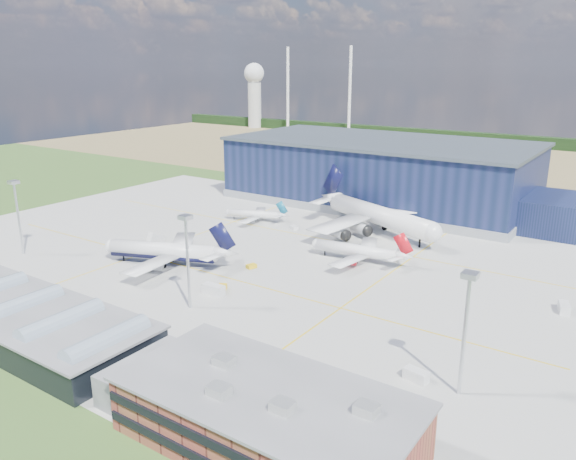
{
  "coord_description": "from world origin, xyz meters",
  "views": [
    {
      "loc": [
        99.0,
        -118.85,
        56.1
      ],
      "look_at": [
        5.92,
        17.65,
        7.09
      ],
      "focal_mm": 35.0,
      "sensor_mm": 36.0,
      "label": 1
    }
  ],
  "objects_px": {
    "light_mast_center": "(187,247)",
    "gse_cart_a": "(362,252)",
    "hangar": "(386,175)",
    "airliner_navy": "(163,242)",
    "car_a": "(367,425)",
    "gse_van_a": "(213,290)",
    "airliner_red": "(356,244)",
    "ops_building": "(267,417)",
    "gse_tug_c": "(386,224)",
    "airliner_widebody": "(380,206)",
    "gse_cart_b": "(294,228)",
    "gse_tug_a": "(222,288)",
    "gse_van_b": "(564,308)",
    "light_mast_east": "(466,314)",
    "airstair": "(156,243)",
    "gse_van_c": "(416,375)",
    "gse_tug_b": "(251,266)",
    "light_mast_west": "(17,205)",
    "airliner_regional": "(253,210)",
    "car_b": "(378,429)"
  },
  "relations": [
    {
      "from": "gse_van_c",
      "to": "airliner_navy",
      "type": "bearing_deg",
      "value": 87.96
    },
    {
      "from": "airliner_navy",
      "to": "car_a",
      "type": "distance_m",
      "value": 91.18
    },
    {
      "from": "ops_building",
      "to": "light_mast_west",
      "type": "height_order",
      "value": "light_mast_west"
    },
    {
      "from": "airliner_red",
      "to": "airliner_widebody",
      "type": "distance_m",
      "value": 30.73
    },
    {
      "from": "airliner_regional",
      "to": "car_a",
      "type": "height_order",
      "value": "airliner_regional"
    },
    {
      "from": "light_mast_center",
      "to": "light_mast_east",
      "type": "height_order",
      "value": "same"
    },
    {
      "from": "ops_building",
      "to": "gse_tug_c",
      "type": "distance_m",
      "value": 127.45
    },
    {
      "from": "light_mast_west",
      "to": "car_b",
      "type": "distance_m",
      "value": 130.0
    },
    {
      "from": "gse_cart_b",
      "to": "gse_tug_a",
      "type": "bearing_deg",
      "value": -138.97
    },
    {
      "from": "gse_van_a",
      "to": "car_a",
      "type": "bearing_deg",
      "value": -116.88
    },
    {
      "from": "gse_van_a",
      "to": "airliner_regional",
      "type": "bearing_deg",
      "value": 28.08
    },
    {
      "from": "gse_tug_c",
      "to": "light_mast_east",
      "type": "bearing_deg",
      "value": -42.35
    },
    {
      "from": "gse_van_b",
      "to": "gse_tug_c",
      "type": "distance_m",
      "value": 79.53
    },
    {
      "from": "light_mast_center",
      "to": "hangar",
      "type": "bearing_deg",
      "value": 93.3
    },
    {
      "from": "light_mast_center",
      "to": "airliner_widebody",
      "type": "relative_size",
      "value": 0.38
    },
    {
      "from": "hangar",
      "to": "gse_cart_b",
      "type": "distance_m",
      "value": 57.48
    },
    {
      "from": "gse_van_b",
      "to": "gse_tug_c",
      "type": "bearing_deg",
      "value": 130.14
    },
    {
      "from": "hangar",
      "to": "airliner_regional",
      "type": "distance_m",
      "value": 61.83
    },
    {
      "from": "gse_cart_b",
      "to": "airliner_widebody",
      "type": "bearing_deg",
      "value": -39.35
    },
    {
      "from": "airliner_red",
      "to": "car_a",
      "type": "height_order",
      "value": "airliner_red"
    },
    {
      "from": "hangar",
      "to": "light_mast_center",
      "type": "relative_size",
      "value": 6.3
    },
    {
      "from": "gse_van_a",
      "to": "airliner_red",
      "type": "bearing_deg",
      "value": -24.18
    },
    {
      "from": "light_mast_center",
      "to": "airstair",
      "type": "relative_size",
      "value": 4.13
    },
    {
      "from": "gse_van_c",
      "to": "light_mast_center",
      "type": "bearing_deg",
      "value": 99.92
    },
    {
      "from": "light_mast_east",
      "to": "airliner_navy",
      "type": "relative_size",
      "value": 0.56
    },
    {
      "from": "gse_tug_a",
      "to": "car_a",
      "type": "height_order",
      "value": "gse_tug_a"
    },
    {
      "from": "car_a",
      "to": "car_b",
      "type": "distance_m",
      "value": 1.91
    },
    {
      "from": "hangar",
      "to": "gse_van_a",
      "type": "bearing_deg",
      "value": -86.85
    },
    {
      "from": "hangar",
      "to": "gse_cart_a",
      "type": "distance_m",
      "value": 70.67
    },
    {
      "from": "airliner_navy",
      "to": "gse_cart_b",
      "type": "bearing_deg",
      "value": -123.81
    },
    {
      "from": "gse_van_a",
      "to": "gse_cart_a",
      "type": "distance_m",
      "value": 52.22
    },
    {
      "from": "airliner_red",
      "to": "gse_cart_a",
      "type": "relative_size",
      "value": 12.02
    },
    {
      "from": "gse_van_a",
      "to": "gse_tug_c",
      "type": "bearing_deg",
      "value": -7.53
    },
    {
      "from": "ops_building",
      "to": "airliner_red",
      "type": "distance_m",
      "value": 86.57
    },
    {
      "from": "gse_van_a",
      "to": "gse_van_b",
      "type": "distance_m",
      "value": 84.47
    },
    {
      "from": "light_mast_west",
      "to": "airliner_widebody",
      "type": "relative_size",
      "value": 0.38
    },
    {
      "from": "gse_van_b",
      "to": "car_b",
      "type": "height_order",
      "value": "gse_van_b"
    },
    {
      "from": "light_mast_west",
      "to": "gse_van_c",
      "type": "bearing_deg",
      "value": -0.06
    },
    {
      "from": "gse_tug_a",
      "to": "gse_van_b",
      "type": "xyz_separation_m",
      "value": [
        75.04,
        35.44,
        0.4
      ]
    },
    {
      "from": "airstair",
      "to": "car_a",
      "type": "height_order",
      "value": "airstair"
    },
    {
      "from": "light_mast_east",
      "to": "gse_tug_b",
      "type": "height_order",
      "value": "light_mast_east"
    },
    {
      "from": "gse_tug_a",
      "to": "car_b",
      "type": "height_order",
      "value": "gse_tug_a"
    },
    {
      "from": "light_mast_center",
      "to": "gse_cart_a",
      "type": "height_order",
      "value": "light_mast_center"
    },
    {
      "from": "hangar",
      "to": "car_a",
      "type": "bearing_deg",
      "value": -66.14
    },
    {
      "from": "airliner_navy",
      "to": "airliner_red",
      "type": "xyz_separation_m",
      "value": [
        44.84,
        34.0,
        -1.55
      ]
    },
    {
      "from": "gse_tug_c",
      "to": "car_a",
      "type": "height_order",
      "value": "gse_tug_c"
    },
    {
      "from": "hangar",
      "to": "gse_tug_b",
      "type": "bearing_deg",
      "value": -88.39
    },
    {
      "from": "airliner_navy",
      "to": "gse_van_a",
      "type": "relative_size",
      "value": 7.05
    },
    {
      "from": "gse_van_c",
      "to": "light_mast_west",
      "type": "bearing_deg",
      "value": 99.99
    },
    {
      "from": "airliner_regional",
      "to": "gse_van_a",
      "type": "xyz_separation_m",
      "value": [
        33.96,
        -60.64,
        -2.75
      ]
    }
  ]
}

